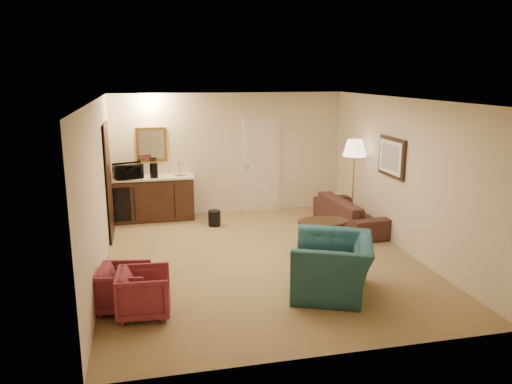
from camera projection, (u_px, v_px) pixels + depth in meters
ground at (261, 259)px, 8.27m from camera, size 6.00×6.00×0.00m
room_walls at (246, 149)px, 8.58m from camera, size 5.02×6.01×2.61m
wetbar_cabinet at (154, 198)px, 10.39m from camera, size 1.64×0.58×0.92m
sofa at (352, 208)px, 9.87m from camera, size 0.72×2.06×0.79m
teal_armchair at (333, 256)px, 6.88m from camera, size 1.20×1.43×1.06m
rose_chair_near at (124, 286)px, 6.42m from camera, size 0.69×0.72×0.65m
rose_chair_far at (144, 291)px, 6.26m from camera, size 0.64×0.68×0.66m
coffee_table at (322, 234)px, 8.69m from camera, size 0.97×0.73×0.51m
floor_lamp at (353, 183)px, 9.87m from camera, size 0.61×0.61×1.75m
waste_bin at (214, 218)px, 10.02m from camera, size 0.30×0.30×0.31m
microwave at (128, 169)px, 10.06m from camera, size 0.61×0.45×0.37m
coffee_maker at (154, 170)px, 10.15m from camera, size 0.20×0.20×0.30m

